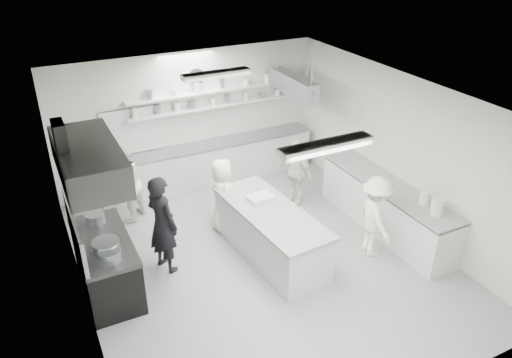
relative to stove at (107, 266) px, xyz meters
name	(u,v)px	position (x,y,z in m)	size (l,w,h in m)	color
floor	(260,259)	(2.60, -0.40, -0.46)	(6.00, 7.00, 0.02)	#99999F
ceiling	(261,99)	(2.60, -0.40, 2.56)	(6.00, 7.00, 0.02)	silver
wall_back	(190,119)	(2.60, 3.10, 1.05)	(6.00, 0.04, 3.00)	beige
wall_front	(403,320)	(2.60, -3.90, 1.05)	(6.00, 0.04, 3.00)	beige
wall_left	(74,230)	(-0.40, -0.40, 1.05)	(0.04, 7.00, 3.00)	beige
wall_right	(401,152)	(5.60, -0.40, 1.05)	(0.04, 7.00, 3.00)	beige
stove	(107,266)	(0.00, 0.00, 0.00)	(0.80, 1.80, 0.90)	black
exhaust_hood	(89,160)	(0.00, 0.00, 1.90)	(0.85, 2.00, 0.50)	#363637
back_counter	(209,163)	(2.90, 2.80, 0.01)	(5.00, 0.60, 0.92)	silver
shelf_lower	(220,105)	(3.30, 2.97, 1.30)	(4.20, 0.26, 0.04)	silver
shelf_upper	(220,90)	(3.30, 2.97, 1.65)	(4.20, 0.26, 0.04)	silver
pass_through_window	(132,131)	(1.30, 3.08, 1.00)	(1.30, 0.04, 1.00)	black
wall_clock	(196,76)	(2.80, 3.06, 2.00)	(0.32, 0.32, 0.05)	silver
right_counter	(386,208)	(5.25, -0.60, 0.02)	(0.74, 3.30, 0.94)	silver
pot_rack	(293,85)	(4.60, 2.00, 1.85)	(0.30, 1.60, 0.40)	#92979F
light_fixture_front	(326,146)	(2.60, -2.20, 2.49)	(1.30, 0.25, 0.10)	silver
light_fixture_rear	(216,74)	(2.60, 1.40, 2.49)	(1.30, 0.25, 0.10)	silver
prep_island	(271,235)	(2.81, -0.40, 0.00)	(0.91, 2.44, 0.90)	silver
stove_pot	(107,248)	(0.00, -0.37, 0.59)	(0.41, 0.41, 0.25)	#92979F
cook_stove	(162,224)	(1.01, 0.12, 0.44)	(0.65, 0.43, 1.79)	black
cook_back	(126,184)	(0.82, 1.97, 0.36)	(0.79, 0.62, 1.63)	white
cook_island_left	(223,195)	(2.41, 0.83, 0.29)	(0.73, 0.47, 1.49)	white
cook_island_right	(295,172)	(4.17, 1.07, 0.28)	(0.86, 0.36, 1.46)	white
cook_right	(375,217)	(4.51, -1.14, 0.32)	(1.00, 0.57, 1.54)	white
bowl_island_a	(262,195)	(2.93, 0.20, 0.48)	(0.27, 0.27, 0.07)	#92979F
bowl_island_b	(269,217)	(2.69, -0.54, 0.48)	(0.17, 0.17, 0.05)	silver
bowl_right	(372,180)	(5.08, -0.29, 0.52)	(0.23, 0.23, 0.06)	silver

